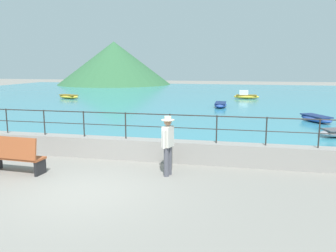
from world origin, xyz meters
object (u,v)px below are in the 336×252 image
Objects in this scene: boat_2 at (246,96)px; bollard at (169,157)px; bench_main at (14,155)px; boat_0 at (69,96)px; boat_3 at (316,118)px; boat_1 at (220,105)px; person_walking at (168,143)px.

bollard is at bearing -96.02° from boat_2.
boat_2 is at bearing 74.32° from bench_main.
boat_0 is 21.84m from boat_3.
person_walking is at bearing -91.45° from boat_1.
bench_main is 4.58m from bollard.
person_walking is 24.13m from boat_0.
bench_main is 4.55m from person_walking.
boat_2 is (1.85, 7.01, 0.07)m from boat_1.
boat_1 is at bearing -104.82° from boat_2.
bench_main reaches higher than bollard.
boat_1 is (0.41, 16.19, -0.72)m from person_walking.
boat_2 is at bearing 84.42° from person_walking.
bollard is (-0.12, 0.64, -0.61)m from person_walking.
bench_main is at bearing -161.87° from bollard.
boat_0 is at bearing -167.92° from boat_2.
boat_0 is (-9.38, 20.53, -0.30)m from bench_main.
boat_2 is (2.38, 22.56, -0.04)m from bollard.
boat_3 is at bearing 58.58° from bollard.
boat_2 is at bearing 75.18° from boat_1.
bench_main is 0.75× the size of boat_2.
person_walking is (4.47, 0.78, 0.42)m from bench_main.
bench_main is 0.75× the size of boat_1.
bench_main is 2.36× the size of bollard.
bench_main is 24.91m from boat_2.
person_walking is at bearing -119.40° from boat_3.
boat_2 reaches higher than bollard.
boat_3 is at bearing 47.58° from bench_main.
person_walking is 23.32m from boat_2.
bench_main reaches higher than boat_2.
boat_2 is 0.94× the size of boat_3.
boat_2 reaches higher than boat_1.
boat_2 is (16.11, 3.45, 0.07)m from boat_0.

